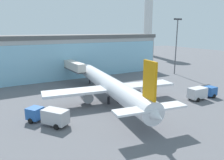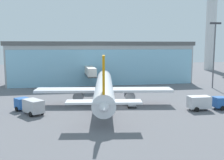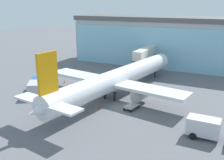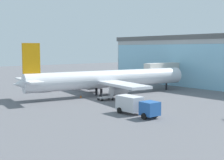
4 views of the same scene
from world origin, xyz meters
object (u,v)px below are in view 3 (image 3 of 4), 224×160
at_px(airplane, 117,79).
at_px(safety_cone_wingtip, 64,82).
at_px(jet_bridge, 147,53).
at_px(baggage_cart, 132,106).
at_px(fuel_truck, 215,129).
at_px(catering_truck, 36,86).
at_px(safety_cone_nose, 97,106).

relative_size(airplane, safety_cone_wingtip, 72.17).
distance_m(jet_bridge, baggage_cart, 25.35).
xyz_separation_m(jet_bridge, fuel_truck, (19.42, -28.66, -3.27)).
bearing_deg(catering_truck, safety_cone_nose, -128.10).
distance_m(airplane, catering_truck, 15.44).
height_order(fuel_truck, safety_cone_wingtip, fuel_truck).
height_order(jet_bridge, safety_cone_nose, jet_bridge).
relative_size(fuel_truck, safety_cone_nose, 13.29).
bearing_deg(fuel_truck, safety_cone_wingtip, 160.41).
height_order(airplane, catering_truck, airplane).
bearing_deg(baggage_cart, fuel_truck, 79.61).
xyz_separation_m(airplane, baggage_cart, (4.85, -4.27, -2.82)).
bearing_deg(fuel_truck, jet_bridge, 123.84).
distance_m(jet_bridge, airplane, 20.03).
bearing_deg(airplane, baggage_cart, -123.44).
height_order(airplane, safety_cone_nose, airplane).
xyz_separation_m(safety_cone_nose, safety_cone_wingtip, (-13.24, 8.72, 0.00)).
bearing_deg(catering_truck, fuel_truck, -131.06).
bearing_deg(catering_truck, jet_bridge, -62.28).
bearing_deg(safety_cone_wingtip, baggage_cart, -19.76).
bearing_deg(jet_bridge, catering_truck, 152.10).
height_order(jet_bridge, airplane, airplane).
bearing_deg(safety_cone_wingtip, catering_truck, -93.01).
bearing_deg(airplane, safety_cone_wingtip, 88.01).
bearing_deg(baggage_cart, catering_truck, -77.31).
xyz_separation_m(baggage_cart, safety_cone_nose, (-5.40, -2.02, -0.23)).
bearing_deg(safety_cone_nose, fuel_truck, -7.46).
relative_size(safety_cone_nose, safety_cone_wingtip, 1.00).
bearing_deg(safety_cone_nose, airplane, 85.01).
distance_m(airplane, baggage_cart, 7.05).
bearing_deg(baggage_cart, safety_cone_wingtip, -101.46).
bearing_deg(catering_truck, safety_cone_wingtip, -38.77).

